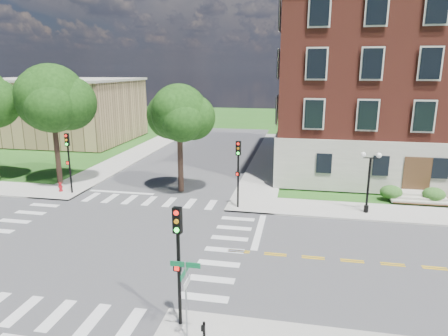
% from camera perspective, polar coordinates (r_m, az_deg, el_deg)
% --- Properties ---
extents(ground, '(160.00, 160.00, 0.00)m').
position_cam_1_polar(ground, '(24.82, -16.73, -9.83)').
color(ground, '#245919').
rests_on(ground, ground).
extents(road_ew, '(90.00, 12.00, 0.01)m').
position_cam_1_polar(road_ew, '(24.82, -16.73, -9.81)').
color(road_ew, '#3D3D3F').
rests_on(road_ew, ground).
extents(road_ns, '(12.00, 90.00, 0.01)m').
position_cam_1_polar(road_ns, '(24.82, -16.73, -9.81)').
color(road_ns, '#3D3D3F').
rests_on(road_ns, ground).
extents(sidewalk_ne, '(34.00, 34.00, 0.12)m').
position_cam_1_polar(sidewalk_ne, '(36.91, 17.30, -1.88)').
color(sidewalk_ne, '#9E9B93').
rests_on(sidewalk_ne, ground).
extents(sidewalk_nw, '(34.00, 34.00, 0.12)m').
position_cam_1_polar(sidewalk_nw, '(45.17, -25.18, 0.27)').
color(sidewalk_nw, '#9E9B93').
rests_on(sidewalk_nw, ground).
extents(crosswalk_east, '(2.20, 10.20, 0.02)m').
position_cam_1_polar(crosswalk_east, '(22.56, 0.08, -11.68)').
color(crosswalk_east, silver).
rests_on(crosswalk_east, ground).
extents(stop_bar_east, '(0.40, 5.50, 0.00)m').
position_cam_1_polar(stop_bar_east, '(25.06, 5.03, -9.01)').
color(stop_bar_east, silver).
rests_on(stop_bar_east, ground).
extents(main_building, '(30.60, 22.40, 16.50)m').
position_cam_1_polar(main_building, '(43.93, 28.62, 10.50)').
color(main_building, '#A29F8F').
rests_on(main_building, ground).
extents(secondary_building, '(20.40, 15.40, 8.30)m').
position_cam_1_polar(secondary_building, '(60.14, -22.65, 7.75)').
color(secondary_building, olive).
rests_on(secondary_building, ground).
extents(tree_c, '(5.66, 5.66, 10.09)m').
position_cam_1_polar(tree_c, '(36.30, -23.40, 9.08)').
color(tree_c, black).
rests_on(tree_c, ground).
extents(tree_d, '(4.44, 4.44, 8.56)m').
position_cam_1_polar(tree_d, '(31.39, -6.43, 7.81)').
color(tree_d, black).
rests_on(tree_d, ground).
extents(traffic_signal_se, '(0.35, 0.40, 4.80)m').
position_cam_1_polar(traffic_signal_se, '(15.24, -6.56, -11.77)').
color(traffic_signal_se, black).
rests_on(traffic_signal_se, ground).
extents(traffic_signal_ne, '(0.38, 0.45, 4.80)m').
position_cam_1_polar(traffic_signal_ne, '(27.91, 2.04, 0.35)').
color(traffic_signal_ne, black).
rests_on(traffic_signal_ne, ground).
extents(traffic_signal_nw, '(0.35, 0.39, 4.80)m').
position_cam_1_polar(traffic_signal_nw, '(33.46, -21.33, 1.70)').
color(traffic_signal_nw, black).
rests_on(traffic_signal_nw, ground).
extents(twin_lamp_west, '(1.36, 0.36, 4.23)m').
position_cam_1_polar(twin_lamp_west, '(28.76, 19.99, -1.46)').
color(twin_lamp_west, black).
rests_on(twin_lamp_west, ground).
extents(street_sign_pole, '(1.10, 1.10, 3.10)m').
position_cam_1_polar(street_sign_pole, '(14.84, -5.46, -16.36)').
color(street_sign_pole, gray).
rests_on(street_sign_pole, ground).
extents(push_button_post, '(0.14, 0.21, 1.20)m').
position_cam_1_polar(push_button_post, '(15.02, -2.88, -22.82)').
color(push_button_post, black).
rests_on(push_button_post, ground).
extents(fire_hydrant, '(0.35, 0.35, 0.75)m').
position_cam_1_polar(fire_hydrant, '(34.84, -22.32, -2.55)').
color(fire_hydrant, maroon).
rests_on(fire_hydrant, ground).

